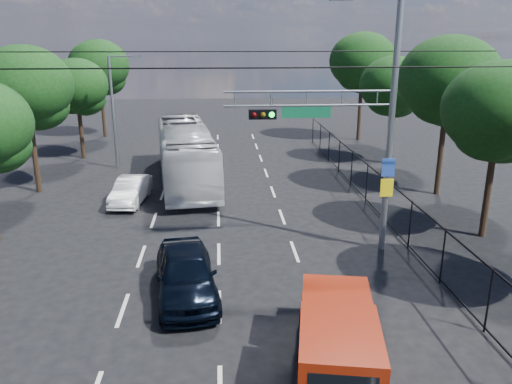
{
  "coord_description": "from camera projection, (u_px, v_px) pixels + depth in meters",
  "views": [
    {
      "loc": [
        0.11,
        -9.99,
        8.11
      ],
      "look_at": [
        1.39,
        7.05,
        2.8
      ],
      "focal_mm": 35.0,
      "sensor_mm": 36.0,
      "label": 1
    }
  ],
  "objects": [
    {
      "name": "lane_markings",
      "position": [
        218.0,
        205.0,
        25.24
      ],
      "size": [
        6.12,
        38.0,
        0.01
      ],
      "color": "beige",
      "rests_on": "ground"
    },
    {
      "name": "white_bus",
      "position": [
        186.0,
        154.0,
        28.83
      ],
      "size": [
        4.3,
        12.22,
        3.33
      ],
      "primitive_type": "imported",
      "rotation": [
        0.0,
        0.0,
        0.13
      ],
      "color": "silver",
      "rests_on": "ground"
    },
    {
      "name": "tree_left_e",
      "position": [
        100.0,
        70.0,
        41.03
      ],
      "size": [
        4.92,
        4.92,
        7.99
      ],
      "color": "black",
      "rests_on": "ground"
    },
    {
      "name": "tree_right_c",
      "position": [
        448.0,
        86.0,
        25.36
      ],
      "size": [
        5.1,
        5.1,
        8.29
      ],
      "color": "black",
      "rests_on": "ground"
    },
    {
      "name": "tree_right_e",
      "position": [
        363.0,
        66.0,
        39.57
      ],
      "size": [
        5.28,
        5.28,
        8.58
      ],
      "color": "black",
      "rests_on": "ground"
    },
    {
      "name": "tree_left_c",
      "position": [
        27.0,
        92.0,
        25.82
      ],
      "size": [
        4.8,
        4.8,
        7.8
      ],
      "color": "black",
      "rests_on": "ground"
    },
    {
      "name": "tree_right_b",
      "position": [
        499.0,
        118.0,
        19.8
      ],
      "size": [
        4.5,
        4.5,
        7.31
      ],
      "color": "black",
      "rests_on": "ground"
    },
    {
      "name": "red_pickup",
      "position": [
        337.0,
        340.0,
        12.23
      ],
      "size": [
        2.72,
        5.32,
        1.9
      ],
      "color": "black",
      "rests_on": "ground"
    },
    {
      "name": "navy_hatchback",
      "position": [
        186.0,
        273.0,
        16.12
      ],
      "size": [
        2.48,
        4.92,
        1.61
      ],
      "primitive_type": "imported",
      "rotation": [
        0.0,
        0.0,
        0.13
      ],
      "color": "black",
      "rests_on": "ground"
    },
    {
      "name": "fence_right",
      "position": [
        378.0,
        193.0,
        23.74
      ],
      "size": [
        0.06,
        34.03,
        2.0
      ],
      "color": "black",
      "rests_on": "ground"
    },
    {
      "name": "tree_left_d",
      "position": [
        77.0,
        90.0,
        33.67
      ],
      "size": [
        4.2,
        4.2,
        6.83
      ],
      "color": "black",
      "rests_on": "ground"
    },
    {
      "name": "utility_wires",
      "position": [
        214.0,
        62.0,
        18.17
      ],
      "size": [
        22.0,
        5.04,
        0.74
      ],
      "color": "black",
      "rests_on": "ground"
    },
    {
      "name": "signal_mast",
      "position": [
        359.0,
        119.0,
        18.34
      ],
      "size": [
        6.43,
        0.39,
        9.5
      ],
      "color": "slate",
      "rests_on": "ground"
    },
    {
      "name": "white_van",
      "position": [
        131.0,
        190.0,
        25.42
      ],
      "size": [
        1.77,
        4.05,
        1.29
      ],
      "primitive_type": "imported",
      "rotation": [
        0.0,
        0.0,
        -0.1
      ],
      "color": "white",
      "rests_on": "ground"
    },
    {
      "name": "streetlight_left",
      "position": [
        115.0,
        107.0,
        31.24
      ],
      "size": [
        2.09,
        0.22,
        7.08
      ],
      "color": "slate",
      "rests_on": "ground"
    },
    {
      "name": "tree_right_d",
      "position": [
        393.0,
        90.0,
        32.26
      ],
      "size": [
        4.32,
        4.32,
        7.02
      ],
      "color": "black",
      "rests_on": "ground"
    }
  ]
}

